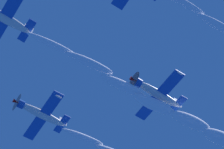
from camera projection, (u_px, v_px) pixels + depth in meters
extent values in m
ellipsoid|color=silver|center=(3.00, 17.00, 61.57)|extent=(6.17, 6.61, 1.95)
cube|color=#194CB2|center=(4.00, 19.00, 61.48)|extent=(8.33, 7.80, 0.76)
cube|color=#194CB2|center=(27.00, 31.00, 62.47)|extent=(3.29, 3.13, 0.37)
cube|color=silver|center=(28.00, 29.00, 62.95)|extent=(1.01, 1.16, 1.41)
ellipsoid|color=#1E232D|center=(2.00, 14.00, 61.87)|extent=(1.81, 1.91, 0.95)
ellipsoid|color=silver|center=(117.00, 2.00, 61.83)|extent=(0.92, 0.99, 0.42)
ellipsoid|color=silver|center=(42.00, 114.00, 71.91)|extent=(6.18, 6.62, 1.59)
cylinder|color=#194CB2|center=(20.00, 104.00, 70.87)|extent=(1.64, 1.70, 1.36)
cone|color=red|center=(16.00, 102.00, 70.65)|extent=(0.99, 1.04, 0.66)
cylinder|color=#3F3F47|center=(17.00, 102.00, 70.70)|extent=(2.08, 2.06, 2.89)
cube|color=#194CB2|center=(43.00, 116.00, 71.83)|extent=(8.32, 7.79, 1.04)
ellipsoid|color=silver|center=(58.00, 97.00, 69.06)|extent=(0.92, 0.98, 0.35)
ellipsoid|color=silver|center=(29.00, 134.00, 74.60)|extent=(0.92, 0.98, 0.35)
cube|color=#194CB2|center=(62.00, 124.00, 72.95)|extent=(3.29, 3.13, 0.45)
cube|color=silver|center=(63.00, 121.00, 73.42)|extent=(1.01, 1.15, 1.34)
ellipsoid|color=#1E232D|center=(40.00, 111.00, 72.17)|extent=(1.81, 1.90, 0.89)
ellipsoid|color=silver|center=(158.00, 94.00, 69.14)|extent=(6.18, 6.61, 1.86)
cylinder|color=#194CB2|center=(137.00, 82.00, 68.23)|extent=(1.66, 1.69, 1.33)
cone|color=red|center=(133.00, 80.00, 68.04)|extent=(1.00, 1.03, 0.66)
cylinder|color=#3F3F47|center=(134.00, 80.00, 68.09)|extent=(2.13, 2.04, 2.72)
cube|color=#194CB2|center=(159.00, 96.00, 69.04)|extent=(8.34, 7.81, 0.47)
ellipsoid|color=silver|center=(180.00, 73.00, 66.52)|extent=(0.93, 0.98, 0.38)
ellipsoid|color=silver|center=(140.00, 116.00, 71.57)|extent=(0.93, 0.98, 0.38)
cube|color=#194CB2|center=(177.00, 105.00, 70.05)|extent=(3.29, 3.14, 0.27)
cube|color=silver|center=(178.00, 103.00, 70.54)|extent=(1.03, 1.14, 1.39)
ellipsoid|color=#1E232D|center=(156.00, 91.00, 69.44)|extent=(1.81, 1.89, 0.91)
ellipsoid|color=white|center=(52.00, 44.00, 63.26)|extent=(5.59, 6.00, 1.51)
ellipsoid|color=white|center=(90.00, 63.00, 64.86)|extent=(5.78, 6.18, 1.75)
ellipsoid|color=white|center=(122.00, 86.00, 66.54)|extent=(5.98, 6.36, 1.99)
ellipsoid|color=white|center=(155.00, 105.00, 67.75)|extent=(6.17, 6.54, 2.23)
ellipsoid|color=white|center=(191.00, 121.00, 69.47)|extent=(6.36, 6.71, 2.47)
ellipsoid|color=white|center=(222.00, 139.00, 71.01)|extent=(6.55, 6.89, 2.71)
ellipsoid|color=white|center=(182.00, 2.00, 60.86)|extent=(5.59, 6.00, 1.51)
ellipsoid|color=white|center=(219.00, 26.00, 62.58)|extent=(5.78, 6.18, 1.75)
ellipsoid|color=white|center=(83.00, 137.00, 73.81)|extent=(5.59, 6.00, 1.51)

